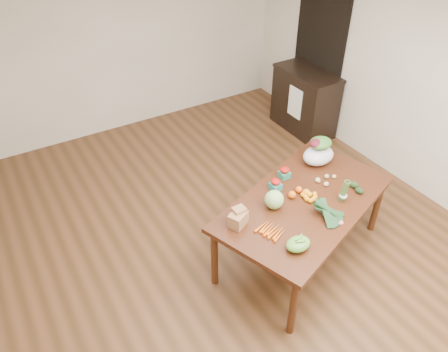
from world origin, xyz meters
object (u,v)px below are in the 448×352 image
mandarin_cluster (309,195)px  paper_bag (238,218)px  cabinet (305,101)px  dining_table (301,228)px  asparagus_bundle (344,191)px  kale_bunch (332,213)px  cabbage (274,200)px  salad_bag (319,152)px

mandarin_cluster → paper_bag: bearing=176.8°
paper_bag → cabinet: bearing=39.1°
dining_table → cabinet: 2.69m
mandarin_cluster → asparagus_bundle: (0.26, -0.19, 0.08)m
dining_table → kale_bunch: (0.02, -0.33, 0.45)m
cabbage → mandarin_cluster: size_ratio=1.03×
mandarin_cluster → asparagus_bundle: asparagus_bundle is taller
dining_table → cabinet: bearing=30.4°
kale_bunch → salad_bag: size_ratio=1.11×
cabinet → asparagus_bundle: size_ratio=4.08×
cabbage → mandarin_cluster: 0.38m
dining_table → mandarin_cluster: mandarin_cluster is taller
paper_bag → cabbage: size_ratio=1.24×
mandarin_cluster → kale_bunch: kale_bunch is taller
asparagus_bundle → salad_bag: salad_bag is taller
paper_bag → asparagus_bundle: bearing=-12.7°
cabbage → mandarin_cluster: (0.37, -0.08, -0.05)m
cabbage → asparagus_bundle: asparagus_bundle is taller
mandarin_cluster → salad_bag: 0.65m
cabinet → mandarin_cluster: bearing=-129.3°
cabbage → kale_bunch: (0.35, -0.41, -0.01)m
cabinet → cabbage: (-2.05, -1.98, 0.37)m
kale_bunch → salad_bag: salad_bag is taller
kale_bunch → salad_bag: bearing=37.5°
asparagus_bundle → mandarin_cluster: bearing=123.4°
dining_table → cabbage: cabbage is taller
dining_table → paper_bag: size_ratio=8.23×
cabinet → asparagus_bundle: asparagus_bundle is taller
kale_bunch → mandarin_cluster: bearing=67.2°
paper_bag → cabbage: 0.43m
paper_bag → kale_bunch: paper_bag is taller
cabinet → salad_bag: (-1.21, -1.63, 0.42)m
kale_bunch → dining_table: bearing=74.6°
salad_bag → kale_bunch: bearing=-122.9°
dining_table → cabbage: 0.58m
mandarin_cluster → salad_bag: bearing=42.0°
dining_table → asparagus_bundle: asparagus_bundle is taller
cabinet → salad_bag: bearing=-126.5°
cabbage → salad_bag: (0.85, 0.35, 0.05)m
paper_bag → salad_bag: (1.27, 0.38, 0.06)m
kale_bunch → salad_bag: 0.91m
cabinet → salad_bag: salad_bag is taller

